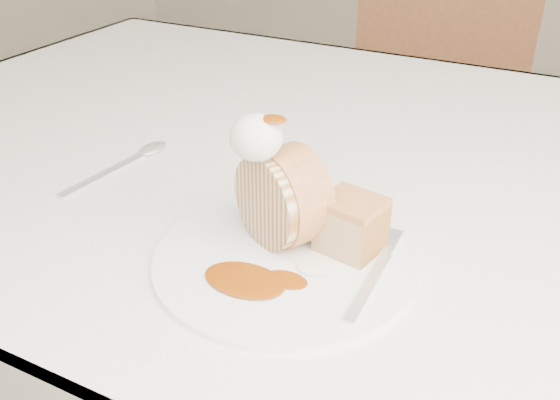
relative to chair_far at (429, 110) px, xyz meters
The scene contains 10 objects.
table 0.90m from the chair_far, 83.06° to the right, with size 1.40×0.90×0.75m.
chair_far is the anchor object (origin of this frame).
plate 1.16m from the chair_far, 82.55° to the right, with size 0.24×0.24×0.01m, color white.
roulade_slice 1.14m from the chair_far, 83.20° to the right, with size 0.09×0.09×0.05m, color beige.
cake_chunk 1.13m from the chair_far, 79.79° to the right, with size 0.05×0.05×0.04m, color #C07F48.
whipped_cream 1.18m from the chair_far, 84.09° to the right, with size 0.05×0.05×0.04m, color silver.
caramel_drizzle 1.18m from the chair_far, 83.31° to the right, with size 0.02×0.02×0.01m, color #753004.
caramel_pool 1.20m from the chair_far, 83.52° to the right, with size 0.08×0.05×0.00m, color #753004, non-canonical shape.
fork 1.18m from the chair_far, 78.41° to the right, with size 0.02×0.14×0.00m, color silver.
spoon 1.10m from the chair_far, 96.37° to the right, with size 0.02×0.16×0.00m, color silver.
Camera 1 is at (0.25, -0.46, 1.08)m, focal length 40.00 mm.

